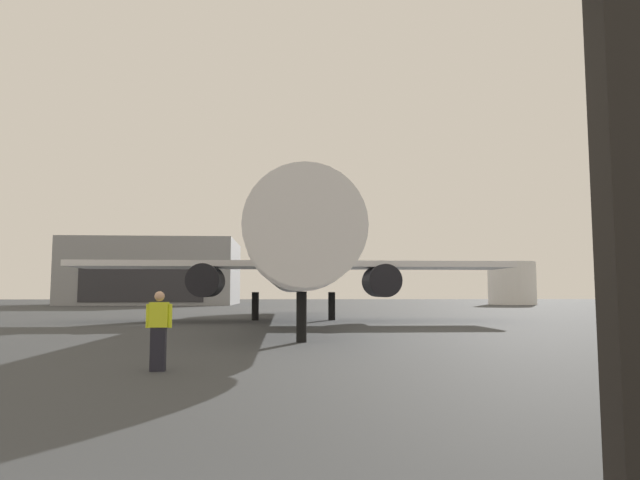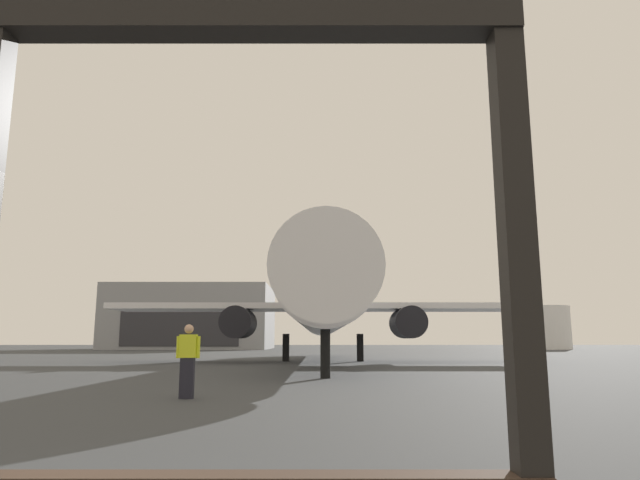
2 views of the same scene
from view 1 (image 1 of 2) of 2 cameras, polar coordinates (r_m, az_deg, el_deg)
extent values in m
plane|color=#383A3D|center=(42.84, -6.15, -7.58)|extent=(220.00, 220.00, 0.00)
cube|color=black|center=(3.25, 28.26, -4.04)|extent=(0.20, 0.20, 3.48)
cylinder|color=silver|center=(35.31, -2.62, -2.08)|extent=(3.90, 32.57, 3.90)
cone|color=silver|center=(17.79, -1.63, 1.12)|extent=(3.71, 2.60, 3.71)
cylinder|color=black|center=(19.69, -1.82, 0.94)|extent=(3.98, 0.90, 3.98)
cube|color=silver|center=(35.50, -14.12, -2.42)|extent=(12.20, 4.20, 0.36)
cube|color=silver|center=(35.74, 8.81, -2.54)|extent=(12.20, 4.20, 0.36)
cylinder|color=black|center=(33.78, -11.37, -4.04)|extent=(1.90, 3.20, 1.90)
cylinder|color=black|center=(33.96, 6.17, -4.12)|extent=(1.90, 3.20, 1.90)
cube|color=black|center=(50.44, -2.90, 1.91)|extent=(0.36, 4.40, 5.20)
cylinder|color=black|center=(19.89, -1.87, -7.71)|extent=(0.36, 0.36, 1.75)
cylinder|color=black|center=(35.92, -6.52, -6.61)|extent=(0.44, 0.44, 1.75)
cylinder|color=black|center=(36.00, 1.19, -6.64)|extent=(0.44, 0.44, 1.75)
cube|color=black|center=(13.13, -15.94, -10.50)|extent=(0.32, 0.20, 0.95)
cube|color=yellow|center=(13.08, -15.85, -7.23)|extent=(0.40, 0.22, 0.55)
sphere|color=tan|center=(13.08, -15.81, -5.45)|extent=(0.22, 0.22, 0.22)
cylinder|color=yellow|center=(13.04, -14.81, -7.37)|extent=(0.09, 0.09, 0.52)
cylinder|color=yellow|center=(13.14, -16.89, -7.30)|extent=(0.09, 0.09, 0.52)
cube|color=gray|center=(87.51, -16.13, -3.17)|extent=(23.45, 17.07, 9.34)
cube|color=#2D2D33|center=(79.12, -17.50, -3.95)|extent=(16.41, 0.10, 5.60)
cylinder|color=white|center=(88.17, 18.70, -4.13)|extent=(6.83, 6.83, 6.21)
camera|label=2|loc=(1.00, 150.78, -14.74)|focal=31.37mm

